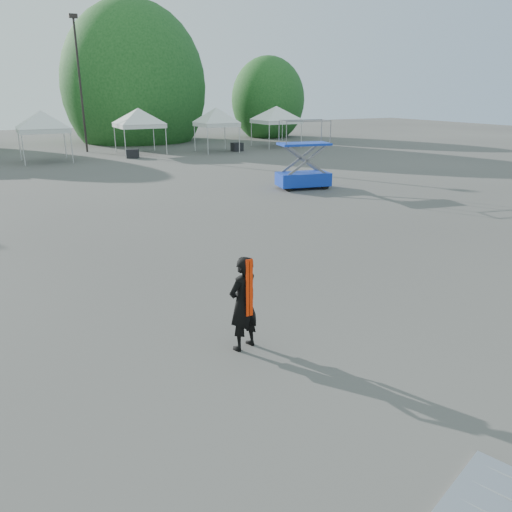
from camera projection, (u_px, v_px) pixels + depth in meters
name	position (u px, v px, depth m)	size (l,w,h in m)	color
ground	(224.00, 312.00, 10.77)	(120.00, 120.00, 0.00)	#474442
light_pole_east	(79.00, 77.00, 37.14)	(0.60, 0.25, 9.80)	black
tree_mid_e	(135.00, 87.00, 45.89)	(5.12, 5.12, 7.79)	#382314
tree_far_e	(268.00, 100.00, 50.44)	(3.84, 3.84, 5.84)	#382314
tent_e	(41.00, 115.00, 32.50)	(4.41, 4.41, 3.88)	silver
tent_f	(138.00, 112.00, 36.79)	(4.60, 4.60, 3.88)	silver
tent_g	(216.00, 111.00, 37.98)	(3.98, 3.98, 3.88)	silver
tent_h	(276.00, 109.00, 41.57)	(4.66, 4.66, 3.88)	silver
man	(243.00, 303.00, 9.01)	(0.75, 0.61, 1.79)	black
scissor_lift	(304.00, 155.00, 23.85)	(2.70, 1.73, 3.23)	#0E2DB6
crate_mid	(133.00, 154.00, 35.22)	(0.80, 0.62, 0.62)	black
crate_east	(237.00, 147.00, 39.28)	(0.83, 0.65, 0.65)	black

